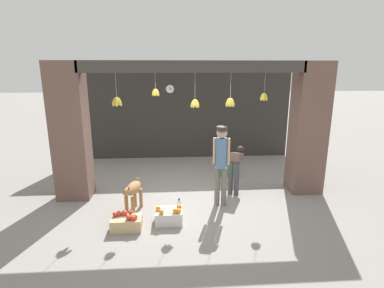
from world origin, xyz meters
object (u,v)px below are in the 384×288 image
shopkeeper (221,160)px  fruit_crate_apples (127,222)px  produce_box_green (227,171)px  water_bottle (179,205)px  worker_stooping (236,164)px  fruit_crate_oranges (169,216)px  wall_clock (170,89)px  dog (133,191)px

shopkeeper → fruit_crate_apples: shopkeeper is taller
produce_box_green → water_bottle: 2.42m
worker_stooping → water_bottle: bearing=-120.0°
fruit_crate_oranges → produce_box_green: bearing=57.7°
worker_stooping → fruit_crate_apples: (-2.28, -1.55, -0.52)m
fruit_crate_apples → water_bottle: size_ratio=1.94×
shopkeeper → wall_clock: 3.84m
dog → fruit_crate_apples: dog is taller
worker_stooping → wall_clock: (-1.49, 2.81, 1.52)m
shopkeeper → fruit_crate_apples: size_ratio=3.14×
worker_stooping → wall_clock: wall_clock is taller
fruit_crate_apples → water_bottle: (0.95, 0.61, -0.01)m
dog → worker_stooping: bearing=127.2°
produce_box_green → dog: bearing=-138.7°
worker_stooping → wall_clock: bearing=143.0°
fruit_crate_apples → shopkeeper: bearing=25.0°
fruit_crate_apples → fruit_crate_oranges: bearing=14.7°
dog → fruit_crate_apples: (-0.04, -0.66, -0.31)m
shopkeeper → fruit_crate_apples: 2.18m
worker_stooping → water_bottle: 1.71m
dog → water_bottle: 0.96m
shopkeeper → produce_box_green: shopkeeper is taller
worker_stooping → fruit_crate_apples: 2.81m
dog → produce_box_green: dog is taller
shopkeeper → produce_box_green: 2.04m
fruit_crate_apples → produce_box_green: (2.29, 2.63, -0.02)m
worker_stooping → produce_box_green: worker_stooping is taller
fruit_crate_oranges → wall_clock: bearing=89.4°
worker_stooping → produce_box_green: size_ratio=2.22×
worker_stooping → water_bottle: size_ratio=3.58×
wall_clock → water_bottle: bearing=-87.6°
water_bottle → wall_clock: 4.27m
shopkeeper → water_bottle: 1.25m
dog → water_bottle: dog is taller
shopkeeper → fruit_crate_oranges: bearing=45.8°
worker_stooping → produce_box_green: 1.21m
fruit_crate_oranges → dog: bearing=146.8°
dog → fruit_crate_oranges: bearing=72.5°
water_bottle → shopkeeper: bearing=15.1°
shopkeeper → fruit_crate_apples: (-1.82, -0.85, -0.86)m
fruit_crate_apples → produce_box_green: size_ratio=1.20×
dog → fruit_crate_apples: bearing=12.1°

